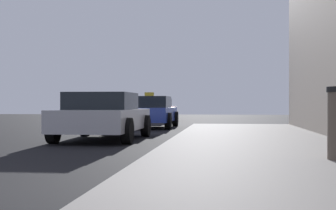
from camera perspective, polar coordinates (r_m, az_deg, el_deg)
The scene contains 4 objects.
sidewalk at distance 4.60m, azimuth 15.74°, elevation -11.14°, with size 4.00×32.00×0.15m, color gray.
car_silver at distance 13.46m, azimuth -7.43°, elevation -1.24°, with size 2.06×4.34×1.27m.
car_blue at distance 20.06m, azimuth -2.09°, elevation -0.78°, with size 2.00×4.17×1.43m.
car_red at distance 27.78m, azimuth -1.38°, elevation -0.52°, with size 2.05×4.10×1.27m.
Camera 1 is at (3.28, -4.45, 0.97)m, focal length 53.13 mm.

